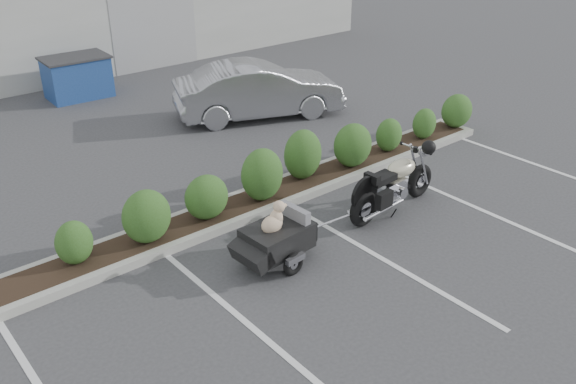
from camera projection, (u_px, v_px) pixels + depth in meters
ground at (302, 268)px, 9.82m from camera, size 90.00×90.00×0.00m
planter_kerb at (268, 197)px, 11.87m from camera, size 12.00×1.00×0.15m
motorcycle at (394, 185)px, 11.30m from camera, size 2.36×0.80×1.35m
pet_trailer at (276, 237)px, 9.77m from camera, size 1.89×1.06×1.12m
sedan at (259, 90)px, 15.85m from camera, size 4.58×2.98×1.43m
dumpster at (77, 77)px, 17.33m from camera, size 1.84×1.30×1.18m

